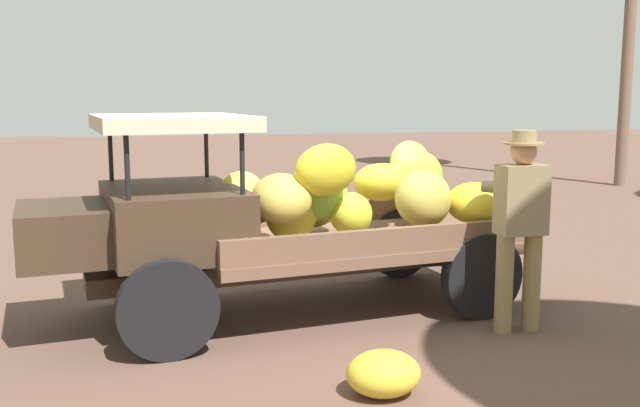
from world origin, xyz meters
TOP-DOWN VIEW (x-y plane):
  - ground_plane at (0.00, 0.00)m, footprint 60.00×60.00m
  - truck at (0.05, 0.16)m, footprint 4.60×2.23m
  - farmer at (-1.82, 1.11)m, footprint 0.53×0.46m
  - wooden_crate at (-2.35, -1.30)m, footprint 0.63×0.69m
  - loose_banana_bunch at (-0.28, 2.13)m, footprint 0.56×0.49m

SIDE VIEW (x-z plane):
  - ground_plane at x=0.00m, z-range 0.00..0.00m
  - loose_banana_bunch at x=-0.28m, z-range 0.00..0.31m
  - wooden_crate at x=-2.35m, z-range 0.00..0.46m
  - truck at x=0.05m, z-range 0.00..1.83m
  - farmer at x=-1.82m, z-range 0.12..1.83m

